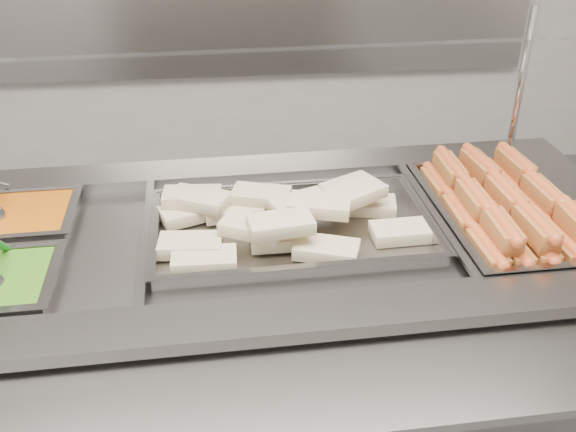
{
  "coord_description": "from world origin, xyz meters",
  "views": [
    {
      "loc": [
        -0.17,
        -0.97,
        1.69
      ],
      "look_at": [
        -0.03,
        0.38,
        0.91
      ],
      "focal_mm": 40.0,
      "sensor_mm": 36.0,
      "label": 1
    }
  ],
  "objects": [
    {
      "name": "hotdogs_in_buns",
      "position": [
        0.54,
        0.4,
        0.89
      ],
      "size": [
        0.31,
        0.52,
        0.11
      ],
      "color": "#97561F",
      "rests_on": "pan_hotdogs"
    },
    {
      "name": "pan_wraps",
      "position": [
        -0.02,
        0.38,
        0.86
      ],
      "size": [
        0.68,
        0.42,
        0.07
      ],
      "color": "gray",
      "rests_on": "steam_counter"
    },
    {
      "name": "pan_hotdogs",
      "position": [
        0.54,
        0.4,
        0.84
      ],
      "size": [
        0.35,
        0.55,
        0.1
      ],
      "color": "gray",
      "rests_on": "steam_counter"
    },
    {
      "name": "sneeze_guard",
      "position": [
        -0.08,
        0.59,
        1.24
      ],
      "size": [
        1.63,
        0.34,
        0.43
      ],
      "color": "silver",
      "rests_on": "steam_counter"
    },
    {
      "name": "pan_beans",
      "position": [
        -0.72,
        0.5,
        0.84
      ],
      "size": [
        0.3,
        0.25,
        0.1
      ],
      "color": "gray",
      "rests_on": "steam_counter"
    },
    {
      "name": "tray_rail",
      "position": [
        -0.06,
        -0.12,
        0.84
      ],
      "size": [
        1.78,
        0.42,
        0.05
      ],
      "color": "gray",
      "rests_on": "steam_counter"
    },
    {
      "name": "steam_counter",
      "position": [
        -0.08,
        0.38,
        0.44
      ],
      "size": [
        1.88,
        0.88,
        0.89
      ],
      "color": "slate",
      "rests_on": "ground"
    },
    {
      "name": "tortilla_wraps",
      "position": [
        -0.05,
        0.4,
        0.9
      ],
      "size": [
        0.68,
        0.37,
        0.1
      ],
      "color": "tan",
      "rests_on": "pan_wraps"
    }
  ]
}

